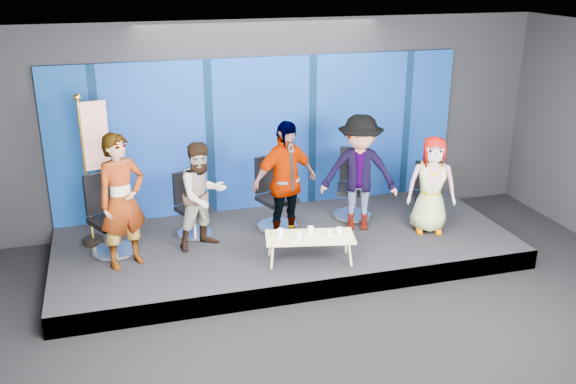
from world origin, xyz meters
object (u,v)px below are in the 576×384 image
panelist_d (359,173)px  flag_stand (93,166)px  chair_e (426,201)px  mug_c (311,230)px  chair_a (110,228)px  chair_d (353,195)px  panelist_a (122,201)px  panelist_b (203,196)px  chair_c (275,205)px  mug_d (330,232)px  chair_b (192,215)px  mug_b (299,236)px  coffee_table (310,238)px  panelist_c (285,182)px  mug_a (281,232)px  panelist_e (432,185)px  mug_e (339,231)px

panelist_d → flag_stand: 4.05m
chair_e → mug_c: 2.47m
chair_a → chair_d: (3.95, 0.34, -0.01)m
panelist_a → panelist_d: (3.64, 0.31, -0.03)m
panelist_b → panelist_d: (2.49, 0.00, 0.12)m
chair_c → mug_d: size_ratio=12.63×
chair_b → chair_e: bearing=-28.7°
mug_b → mug_d: (0.47, 0.02, -0.01)m
chair_a → mug_b: bearing=-51.0°
panelist_b → coffee_table: panelist_b is taller
coffee_table → mug_c: size_ratio=13.33×
panelist_d → mug_d: (-0.83, -0.99, -0.50)m
panelist_c → mug_a: 0.90m
panelist_b → chair_a: bearing=151.0°
panelist_b → mug_c: 1.68m
panelist_a → chair_a: bearing=86.2°
chair_b → chair_d: (2.70, 0.01, 0.05)m
chair_c → panelist_e: bearing=-37.6°
chair_e → mug_b: size_ratio=9.22×
mug_c → mug_d: (0.24, -0.15, -0.00)m
mug_b → flag_stand: bearing=149.8°
panelist_e → mug_c: size_ratio=15.45×
chair_b → chair_e: size_ratio=1.05×
chair_c → panelist_d: bearing=-35.5°
coffee_table → mug_d: 0.30m
panelist_d → mug_b: size_ratio=17.97×
panelist_b → chair_d: (2.59, 0.50, -0.43)m
mug_a → mug_b: mug_a is taller
panelist_d → coffee_table: panelist_d is taller
chair_c → mug_c: chair_c is taller
chair_c → panelist_b: bearing=179.9°
chair_a → coffee_table: bearing=-48.0°
panelist_c → panelist_e: panelist_c is taller
panelist_e → mug_b: panelist_e is taller
coffee_table → chair_a: bearing=158.3°
chair_e → chair_b: bearing=-166.1°
mug_a → mug_d: (0.68, -0.18, -0.01)m
panelist_a → mug_c: 2.68m
mug_b → panelist_e: bearing=14.0°
panelist_b → panelist_c: bearing=-27.1°
chair_b → panelist_c: bearing=-46.2°
panelist_d → panelist_e: 1.14m
chair_c → mug_e: chair_c is taller
mug_c → coffee_table: bearing=-114.0°
mug_c → mug_a: bearing=176.9°
chair_a → chair_b: bearing=-11.6°
mug_b → chair_a: bearing=155.3°
mug_a → mug_e: (0.83, -0.16, -0.00)m
chair_b → chair_d: chair_d is taller
panelist_d → chair_e: (1.23, 0.04, -0.62)m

